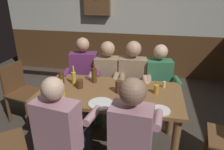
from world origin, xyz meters
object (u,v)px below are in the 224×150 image
Objects in this scene: person_0 at (84,74)px; person_3 at (159,82)px; plate_0 at (160,110)px; plate_1 at (101,104)px; bottle_0 at (62,93)px; bottle_2 at (94,75)px; person_2 at (132,78)px; chair_empty_near_left at (21,90)px; table_candle at (164,84)px; bottle_3 at (61,83)px; pint_glass_4 at (61,78)px; pint_glass_2 at (119,87)px; person_5 at (132,134)px; person_1 at (107,77)px; pint_glass_1 at (80,84)px; pint_glass_0 at (156,89)px; dining_table at (110,100)px; bottle_1 at (74,78)px; person_4 at (62,127)px; pint_glass_3 at (49,90)px.

person_0 is 1.15m from person_3.
plate_1 is at bearing 179.06° from plate_0.
bottle_0 is 0.96× the size of bottle_2.
person_2 is 1.69m from chair_empty_near_left.
bottle_2 is at bearing -178.53° from table_candle.
plate_1 is 1.06× the size of bottle_3.
pint_glass_4 is at bearing 146.56° from plate_1.
person_2 is at bearing 82.15° from pint_glass_2.
person_5 reaches higher than table_candle.
pint_glass_1 is (-0.21, -0.63, 0.15)m from person_1.
bottle_3 is 1.13m from pint_glass_0.
chair_empty_near_left is at bearing 172.84° from pint_glass_0.
pint_glass_4 is (-0.66, 0.10, 0.19)m from dining_table.
chair_empty_near_left is 1.05m from bottle_1.
bottle_0 is at bearing 120.29° from person_4.
person_0 is 15.36× the size of table_candle.
pint_glass_1 is 0.77× the size of pint_glass_3.
person_2 is 0.61m from table_candle.
plate_0 is at bearing 120.40° from person_1.
person_2 reaches higher than pint_glass_3.
person_3 reaches higher than bottle_3.
person_2 is 1.08m from bottle_3.
person_0 is 1.51m from plate_0.
bottle_1 is at bearing 177.25° from pint_glass_0.
plate_0 is 0.84× the size of bottle_2.
bottle_3 is 0.17m from pint_glass_3.
pint_glass_4 is (-0.33, 0.76, 0.17)m from person_4.
person_1 is 1.02m from pint_glass_3.
bottle_1 is at bearing 111.52° from person_4.
bottle_3 is (0.87, -0.40, 0.38)m from chair_empty_near_left.
person_5 reaches higher than pint_glass_3.
person_4 is 15.20× the size of table_candle.
bottle_2 is (-0.26, 0.22, 0.21)m from dining_table.
plate_0 is 0.39m from pint_glass_0.
bottle_1 reaches higher than pint_glass_3.
chair_empty_near_left is 1.02m from pint_glass_3.
person_2 is at bearing 172.07° from person_1.
bottle_0 reaches higher than chair_empty_near_left.
person_0 is 5.87× the size of plate_0.
person_4 is 0.98m from plate_0.
person_0 is 4.97× the size of bottle_1.
person_5 is 1.08m from bottle_2.
person_4 is 4.87× the size of bottle_2.
person_5 reaches higher than pint_glass_0.
pint_glass_1 is 0.73× the size of pint_glass_2.
person_5 reaches higher than pint_glass_2.
bottle_3 reaches higher than plate_0.
chair_empty_near_left is at bearing 10.23° from person_0.
plate_1 is 0.63m from bottle_1.
table_candle is 0.38× the size of plate_0.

